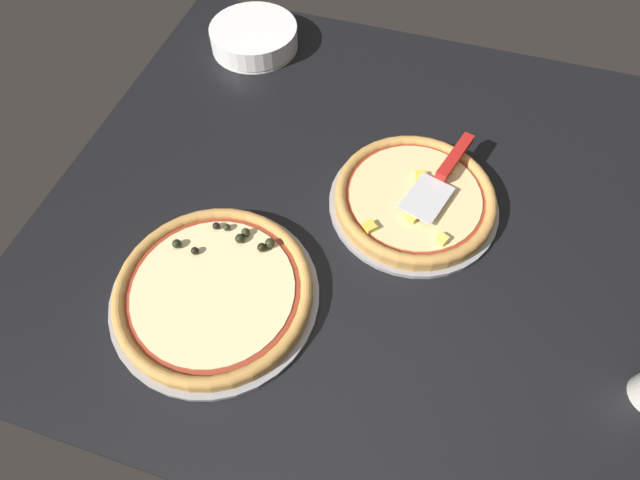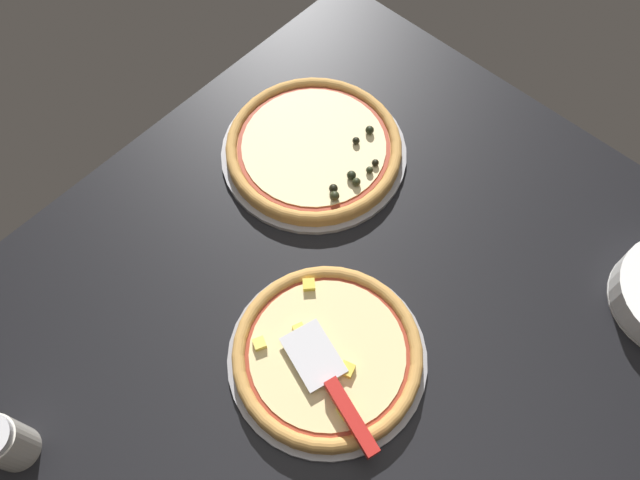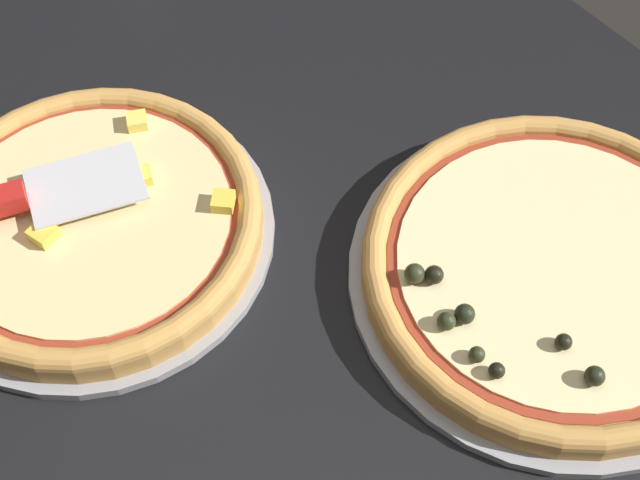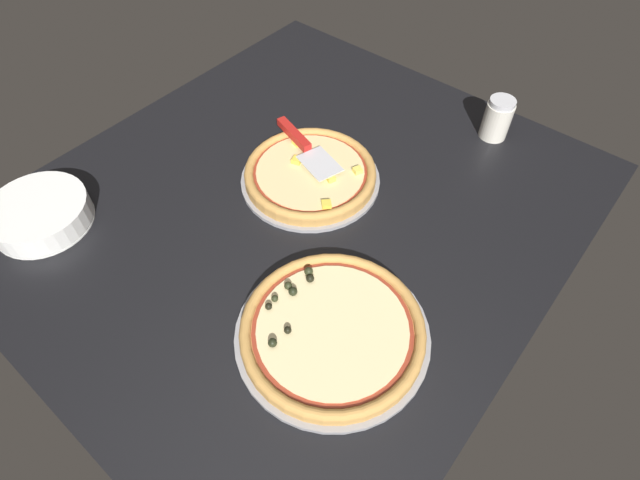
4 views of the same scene
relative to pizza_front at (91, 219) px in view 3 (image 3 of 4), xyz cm
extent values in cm
cube|color=black|center=(7.52, 2.52, -4.46)|extent=(129.51, 115.98, 3.60)
cylinder|color=#939399|center=(0.01, -0.01, -2.16)|extent=(33.97, 33.97, 1.00)
cylinder|color=#C68E47|center=(0.01, -0.01, -0.61)|extent=(31.93, 31.93, 2.12)
torus|color=#C68E47|center=(0.01, -0.01, 0.45)|extent=(31.93, 31.93, 2.24)
cylinder|color=maroon|center=(0.01, -0.01, 0.53)|extent=(27.75, 27.75, 0.15)
cylinder|color=beige|center=(0.01, -0.01, 0.65)|extent=(26.18, 26.18, 0.40)
cube|color=yellow|center=(6.66, 10.44, 1.44)|extent=(2.92, 2.92, 1.17)
cube|color=yellow|center=(-0.11, -4.40, 1.44)|extent=(2.79, 2.77, 1.17)
cube|color=#F9E05B|center=(-6.69, 9.19, 1.44)|extent=(2.60, 2.58, 1.17)
cube|color=#F4D64C|center=(-0.51, 5.85, 1.44)|extent=(2.54, 2.75, 1.17)
cylinder|color=#939399|center=(29.78, 30.79, -2.16)|extent=(37.44, 37.44, 1.00)
cylinder|color=#C68E47|center=(29.78, 30.79, -0.79)|extent=(35.19, 35.19, 1.74)
torus|color=#C68E47|center=(29.78, 30.79, 0.08)|extent=(35.19, 35.19, 2.19)
cylinder|color=maroon|center=(29.78, 30.79, 0.15)|extent=(30.59, 30.59, 0.15)
cylinder|color=beige|center=(29.78, 30.79, 0.28)|extent=(28.86, 28.86, 0.40)
sphere|color=black|center=(34.34, 18.70, 1.17)|extent=(1.39, 1.39, 1.39)
sphere|color=black|center=(35.80, 24.95, 1.20)|extent=(1.44, 1.44, 1.44)
sphere|color=black|center=(39.54, 24.61, 1.33)|extent=(1.71, 1.71, 1.71)
sphere|color=black|center=(28.91, 20.12, 1.37)|extent=(1.79, 1.79, 1.79)
sphere|color=#282D19|center=(28.47, 18.47, 1.29)|extent=(1.63, 1.63, 1.63)
sphere|color=#282D19|center=(32.29, 18.41, 1.18)|extent=(1.40, 1.40, 1.40)
sphere|color=black|center=(24.38, 20.68, 1.32)|extent=(1.69, 1.69, 1.69)
sphere|color=#282D19|center=(23.28, 19.38, 1.39)|extent=(1.83, 1.83, 1.83)
cube|color=silver|center=(-2.21, 1.14, 2.15)|extent=(9.93, 12.12, 0.24)
camera|label=1|loc=(-0.05, 63.23, 78.64)|focal=28.00mm
camera|label=2|loc=(-24.41, -20.83, 100.80)|focal=35.00mm
camera|label=3|loc=(51.24, -12.24, 66.98)|focal=50.00mm
camera|label=4|loc=(66.83, 58.44, 83.27)|focal=28.00mm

